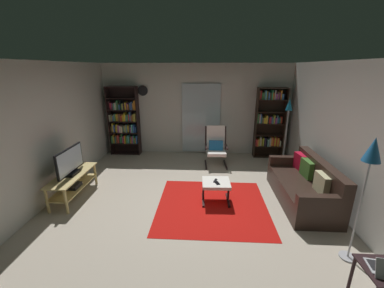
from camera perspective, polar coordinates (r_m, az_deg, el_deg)
name	(u,v)px	position (r m, az deg, el deg)	size (l,w,h in m)	color
ground_plane	(189,202)	(4.78, -0.63, -13.61)	(7.02, 7.02, 0.00)	#B3A694
wall_back	(196,110)	(7.08, 0.95, 8.06)	(5.60, 0.06, 2.60)	beige
wall_left	(42,135)	(5.19, -31.97, 1.78)	(0.06, 6.00, 2.60)	beige
wall_right	(347,140)	(4.88, 32.80, 0.78)	(0.06, 6.00, 2.60)	beige
glass_door_panel	(201,119)	(7.06, 2.14, 5.95)	(1.10, 0.01, 2.00)	silver
area_rug	(212,205)	(4.70, 4.77, -14.24)	(2.03, 1.95, 0.01)	red
tv_stand	(73,182)	(5.35, -26.27, -8.07)	(0.44, 1.26, 0.49)	tan
television	(70,162)	(5.20, -26.83, -3.87)	(0.20, 0.87, 0.53)	black
bookshelf_near_tv	(124,122)	(7.32, -15.67, 5.03)	(0.86, 0.30, 1.98)	black
bookshelf_near_sofa	(269,122)	(7.12, 17.73, 5.04)	(0.79, 0.30, 1.97)	black
leather_sofa	(304,186)	(5.15, 25.02, -9.05)	(0.81, 1.85, 0.83)	#2E1F19
lounge_armchair	(216,145)	(6.37, 5.65, -0.22)	(0.59, 0.67, 1.02)	black
ottoman	(216,185)	(4.67, 5.70, -9.61)	(0.54, 0.50, 0.42)	white
tv_remote	(215,181)	(4.66, 5.52, -8.60)	(0.04, 0.14, 0.02)	black
cell_phone	(217,183)	(4.58, 5.96, -9.15)	(0.07, 0.14, 0.01)	black
floor_lamp_by_sofa	(371,161)	(3.58, 36.54, -3.33)	(0.22, 0.22, 1.71)	#A5A5AD
floor_lamp_by_shelf	(288,114)	(6.52, 21.78, 6.58)	(0.22, 0.22, 1.75)	#A5A5AD
side_table	(383,279)	(3.49, 38.48, -23.64)	(0.44, 0.44, 0.51)	black
wall_clock	(143,91)	(7.16, -11.54, 12.26)	(0.29, 0.03, 0.29)	silver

